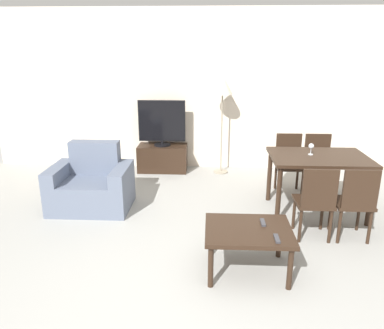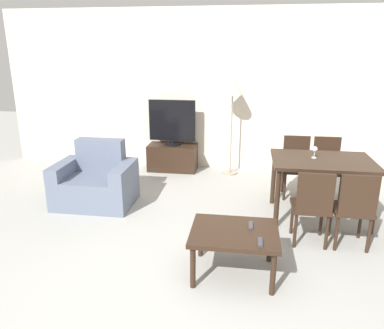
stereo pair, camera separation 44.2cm
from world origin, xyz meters
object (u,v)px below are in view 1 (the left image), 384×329
Objects in this scene: armchair at (92,186)px; wine_glass_left at (311,147)px; tv_stand at (163,158)px; dining_chair_far at (318,161)px; dining_table at (319,163)px; floor_lamp at (223,90)px; dining_chair_far_left at (289,161)px; remote_secondary at (263,222)px; dining_chair_near_right at (355,200)px; coffee_table at (248,234)px; tv at (162,123)px; remote_primary at (277,239)px; dining_chair_near at (316,199)px.

wine_glass_left is (2.84, 0.03, 0.57)m from armchair.
dining_chair_far is (2.40, -0.88, 0.25)m from tv_stand.
floor_lamp is (-1.18, 1.56, 0.73)m from dining_table.
dining_table is at bearing -74.04° from dining_chair_far_left.
dining_chair_far is 2.29m from remote_secondary.
wine_glass_left reaches higher than armchair.
dining_chair_near_right is (0.21, -0.74, -0.19)m from dining_table.
coffee_table is at bearing -36.37° from armchair.
coffee_table is at bearing -68.53° from tv.
remote_primary is 1.03× the size of wine_glass_left.
floor_lamp reaches higher than dining_chair_near_right.
dining_chair_far_left reaches higher than dining_table.
tv_stand is at bearing 90.00° from tv.
dining_chair_far is 1.47m from dining_chair_near_right.
dining_chair_far is at bearing 62.32° from remote_secondary.
floor_lamp is at bearing 149.42° from dining_chair_far.
dining_chair_near is at bearing -105.96° from dining_chair_far.
dining_chair_far_left is (-0.21, 0.74, -0.19)m from dining_table.
wine_glass_left is at bearing 58.19° from coffee_table.
dining_chair_near_right is 1.20m from remote_secondary.
dining_chair_near_right is (2.40, -2.35, -0.37)m from tv.
remote_secondary is at bearing -107.59° from dining_chair_far_left.
dining_table is (2.19, -1.62, 0.44)m from tv_stand.
wine_glass_left is at bearing -54.33° from floor_lamp.
tv reaches higher than dining_chair_far_left.
wine_glass_left is (1.09, -1.51, -0.54)m from floor_lamp.
tv is at bearing 111.47° from coffee_table.
armchair reaches higher than tv_stand.
dining_chair_far_left is (2.73, 0.72, 0.18)m from armchair.
remote_secondary is (1.34, -2.91, -0.38)m from tv.
remote_primary is (1.42, -3.23, 0.23)m from tv_stand.
dining_chair_far_left is at bearing 14.76° from armchair.
dining_chair_far_left is 5.71× the size of remote_primary.
tv is at bearing -90.00° from tv_stand.
dining_table reaches higher than coffee_table.
dining_chair_near is 1.00× the size of dining_chair_near_right.
floor_lamp reaches higher than coffee_table.
dining_chair_far and dining_chair_near_right have the same top height.
dining_chair_far_left is (0.00, 1.47, 0.00)m from dining_chair_near.
wine_glass_left is (0.11, -0.69, 0.39)m from dining_chair_far_left.
dining_table is at bearing 64.29° from remote_primary.
coffee_table is at bearing -121.81° from wine_glass_left.
wine_glass_left is (-0.31, 0.79, 0.39)m from dining_chair_near_right.
armchair is 2.71m from remote_primary.
remote_secondary is at bearing -65.33° from tv.
floor_lamp is at bearing -3.28° from tv_stand.
wine_glass_left is (2.09, -1.57, 0.02)m from tv.
armchair is at bearing 147.82° from remote_secondary.
floor_lamp reaches higher than remote_primary.
dining_chair_far_left is at bearing 105.96° from dining_chair_near_right.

